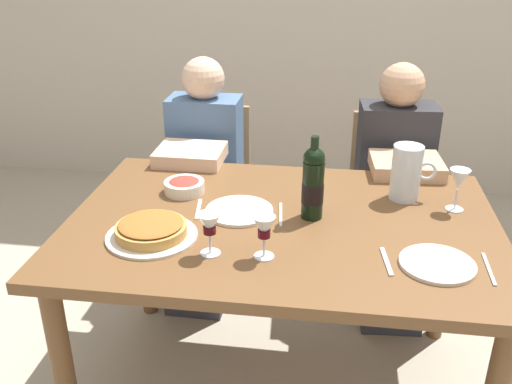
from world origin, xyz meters
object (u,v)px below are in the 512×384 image
(baked_tart, at_px, (151,230))
(wine_glass_right_diner, at_px, (209,226))
(water_pitcher, at_px, (406,176))
(salad_bowl, at_px, (184,186))
(wine_glass_left_diner, at_px, (459,181))
(dining_table, at_px, (282,243))
(wine_bottle, at_px, (313,183))
(wine_glass_centre, at_px, (264,229))
(dinner_plate_right_setting, at_px, (239,211))
(chair_left, at_px, (213,180))
(diner_left, at_px, (201,176))
(dinner_plate_left_setting, at_px, (437,264))
(diner_right, at_px, (396,187))
(chair_right, at_px, (387,190))

(baked_tart, relative_size, wine_glass_right_diner, 2.16)
(water_pitcher, xyz_separation_m, salad_bowl, (-0.83, -0.06, -0.06))
(salad_bowl, xyz_separation_m, wine_glass_left_diner, (1.01, -0.01, 0.09))
(baked_tart, xyz_separation_m, wine_glass_right_diner, (0.21, -0.08, 0.07))
(dining_table, height_order, wine_glass_left_diner, wine_glass_left_diner)
(wine_bottle, bearing_deg, wine_glass_centre, -114.44)
(wine_glass_right_diner, relative_size, dinner_plate_right_setting, 0.57)
(wine_glass_centre, xyz_separation_m, chair_left, (-0.42, 1.15, -0.36))
(chair_left, xyz_separation_m, diner_left, (-0.00, -0.24, 0.12))
(water_pitcher, distance_m, salad_bowl, 0.84)
(water_pitcher, distance_m, wine_glass_centre, 0.68)
(dinner_plate_left_setting, xyz_separation_m, diner_right, (-0.03, 0.90, -0.15))
(salad_bowl, bearing_deg, wine_glass_left_diner, -0.55)
(water_pitcher, xyz_separation_m, baked_tart, (-0.85, -0.42, -0.06))
(dinner_plate_left_setting, height_order, chair_left, chair_left)
(dining_table, height_order, diner_left, diner_left)
(baked_tart, bearing_deg, water_pitcher, 26.45)
(wine_bottle, relative_size, diner_right, 0.26)
(wine_glass_right_diner, bearing_deg, diner_left, 105.16)
(wine_glass_right_diner, relative_size, chair_right, 0.16)
(wine_glass_left_diner, bearing_deg, dinner_plate_left_setting, -106.52)
(chair_left, relative_size, chair_right, 1.00)
(dining_table, distance_m, chair_left, 1.02)
(wine_bottle, bearing_deg, chair_right, 68.23)
(diner_left, bearing_deg, chair_left, -89.89)
(diner_left, bearing_deg, dining_table, 124.74)
(wine_glass_centre, relative_size, dinner_plate_right_setting, 0.57)
(wine_bottle, xyz_separation_m, dinner_plate_left_setting, (0.39, -0.27, -0.12))
(dining_table, relative_size, wine_glass_centre, 10.69)
(chair_left, bearing_deg, dinner_plate_right_setting, 109.18)
(wine_bottle, height_order, salad_bowl, wine_bottle)
(diner_right, bearing_deg, dinner_plate_right_setting, 41.49)
(dining_table, height_order, baked_tart, baked_tart)
(dining_table, bearing_deg, diner_left, 124.10)
(wine_glass_left_diner, height_order, diner_right, diner_right)
(salad_bowl, xyz_separation_m, diner_left, (-0.05, 0.49, -0.17))
(dinner_plate_right_setting, xyz_separation_m, diner_right, (0.62, 0.63, -0.15))
(dinner_plate_left_setting, xyz_separation_m, diner_left, (-0.94, 0.90, -0.15))
(dining_table, distance_m, salad_bowl, 0.45)
(chair_left, bearing_deg, chair_right, -179.38)
(baked_tart, height_order, chair_right, chair_right)
(dinner_plate_right_setting, relative_size, chair_right, 0.28)
(wine_bottle, xyz_separation_m, wine_glass_centre, (-0.13, -0.29, -0.03))
(wine_glass_right_diner, height_order, diner_right, diner_right)
(dinner_plate_right_setting, distance_m, chair_right, 1.09)
(dining_table, relative_size, water_pitcher, 7.15)
(wine_glass_centre, bearing_deg, diner_left, 114.49)
(wine_bottle, height_order, wine_glass_right_diner, wine_bottle)
(chair_right, bearing_deg, diner_right, 89.33)
(salad_bowl, relative_size, chair_left, 0.18)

